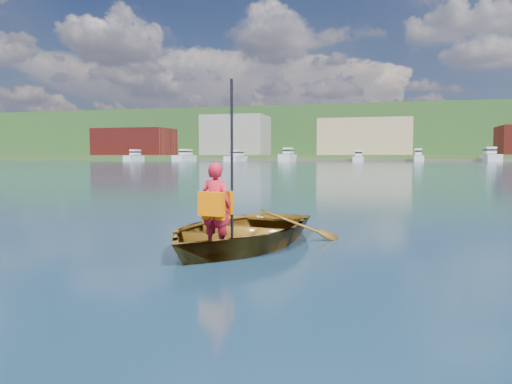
{
  "coord_description": "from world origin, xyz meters",
  "views": [
    {
      "loc": [
        2.04,
        -6.08,
        1.28
      ],
      "look_at": [
        0.24,
        0.81,
        0.79
      ],
      "focal_mm": 35.0,
      "sensor_mm": 36.0,
      "label": 1
    }
  ],
  "objects_px": {
    "dock": "(408,160)",
    "child_paddler": "(216,205)",
    "marina_yachts": "(349,157)",
    "rowboat": "(238,232)"
  },
  "relations": [
    {
      "from": "rowboat",
      "to": "dock",
      "type": "xyz_separation_m",
      "value": [
        8.41,
        147.19,
        0.2
      ]
    },
    {
      "from": "rowboat",
      "to": "dock",
      "type": "bearing_deg",
      "value": 86.73
    },
    {
      "from": "child_paddler",
      "to": "marina_yachts",
      "type": "xyz_separation_m",
      "value": [
        -8.41,
        143.41,
        0.71
      ]
    },
    {
      "from": "dock",
      "to": "marina_yachts",
      "type": "height_order",
      "value": "marina_yachts"
    },
    {
      "from": "dock",
      "to": "marina_yachts",
      "type": "bearing_deg",
      "value": -164.45
    },
    {
      "from": "rowboat",
      "to": "marina_yachts",
      "type": "relative_size",
      "value": 0.03
    },
    {
      "from": "rowboat",
      "to": "child_paddler",
      "type": "distance_m",
      "value": 1.02
    },
    {
      "from": "dock",
      "to": "marina_yachts",
      "type": "relative_size",
      "value": 1.1
    },
    {
      "from": "dock",
      "to": "child_paddler",
      "type": "bearing_deg",
      "value": -93.26
    },
    {
      "from": "child_paddler",
      "to": "marina_yachts",
      "type": "relative_size",
      "value": 0.01
    }
  ]
}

